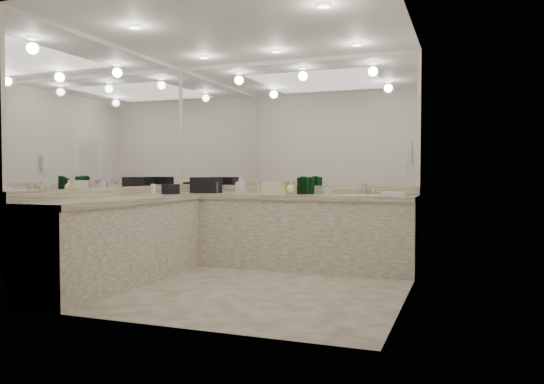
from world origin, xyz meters
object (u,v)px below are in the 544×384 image
at_px(black_toiletry_bag, 206,185).
at_px(soap_bottle_a, 241,184).
at_px(hand_towel, 394,194).
at_px(cream_cosmetic_case, 273,187).
at_px(wall_phone, 410,155).
at_px(soap_bottle_b, 241,185).
at_px(sink, 360,196).
at_px(soap_bottle_c, 291,188).

height_order(black_toiletry_bag, soap_bottle_a, soap_bottle_a).
bearing_deg(hand_towel, cream_cosmetic_case, 177.65).
bearing_deg(cream_cosmetic_case, hand_towel, -4.20).
bearing_deg(wall_phone, hand_towel, 113.74).
distance_m(wall_phone, soap_bottle_b, 2.19).
xyz_separation_m(wall_phone, black_toiletry_bag, (-2.62, 0.52, -0.35)).
relative_size(black_toiletry_bag, hand_towel, 1.44).
relative_size(sink, hand_towel, 1.78).
distance_m(wall_phone, hand_towel, 0.68).
height_order(soap_bottle_a, soap_bottle_c, soap_bottle_a).
distance_m(black_toiletry_bag, hand_towel, 2.41).
xyz_separation_m(sink, soap_bottle_a, (-1.52, 0.03, 0.12)).
xyz_separation_m(sink, cream_cosmetic_case, (-1.10, 0.05, 0.08)).
distance_m(black_toiletry_bag, cream_cosmetic_case, 0.92).
distance_m(sink, soap_bottle_c, 0.86).
bearing_deg(sink, soap_bottle_b, -179.06).
height_order(wall_phone, hand_towel, wall_phone).
bearing_deg(sink, hand_towel, -2.07).
bearing_deg(black_toiletry_bag, hand_towel, -0.82).
bearing_deg(sink, cream_cosmetic_case, 177.55).
distance_m(sink, cream_cosmetic_case, 1.10).
bearing_deg(sink, soap_bottle_a, 178.99).
bearing_deg(soap_bottle_a, soap_bottle_c, -0.78).
bearing_deg(hand_towel, soap_bottle_c, 178.54).
height_order(soap_bottle_a, soap_bottle_b, soap_bottle_a).
relative_size(black_toiletry_bag, cream_cosmetic_case, 1.32).
xyz_separation_m(wall_phone, soap_bottle_b, (-2.11, 0.48, -0.34)).
distance_m(black_toiletry_bag, soap_bottle_c, 1.16).
relative_size(cream_cosmetic_case, soap_bottle_b, 1.25).
bearing_deg(hand_towel, soap_bottle_a, 178.78).
distance_m(sink, black_toiletry_bag, 2.02).
bearing_deg(black_toiletry_bag, soap_bottle_c, -0.14).
height_order(sink, soap_bottle_a, soap_bottle_a).
relative_size(hand_towel, soap_bottle_c, 1.57).
bearing_deg(soap_bottle_a, cream_cosmetic_case, 2.70).
xyz_separation_m(cream_cosmetic_case, hand_towel, (1.49, -0.06, -0.06)).
bearing_deg(soap_bottle_a, wall_phone, -13.90).
xyz_separation_m(sink, wall_phone, (0.61, -0.50, 0.46)).
bearing_deg(soap_bottle_c, sink, -1.19).
distance_m(hand_towel, soap_bottle_c, 1.25).
relative_size(hand_towel, soap_bottle_a, 1.04).
height_order(sink, soap_bottle_b, soap_bottle_b).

